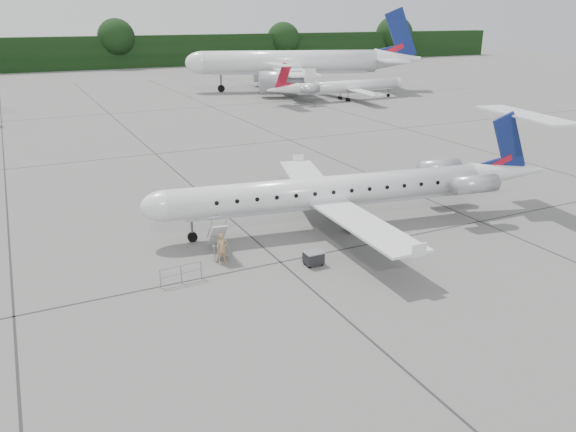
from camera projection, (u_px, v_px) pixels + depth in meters
name	position (u px, v px, depth m)	size (l,w,h in m)	color
ground	(408.00, 260.00, 31.81)	(320.00, 320.00, 0.00)	slate
treeline	(86.00, 53.00, 140.16)	(260.00, 4.00, 8.00)	black
main_regional_jet	(331.00, 176.00, 35.65)	(26.58, 19.14, 6.82)	silver
airstair	(218.00, 236.00, 32.30)	(0.85, 2.49, 2.14)	silver
passenger	(222.00, 248.00, 31.11)	(0.65, 0.43, 1.78)	#9C7F55
safety_railing	(181.00, 274.00, 28.89)	(2.20, 0.08, 1.00)	gray
baggage_cart	(314.00, 258.00, 31.02)	(0.99, 0.80, 0.86)	black
bg_narrowbody	(290.00, 50.00, 99.50)	(39.50, 28.44, 14.18)	silver
bg_regional_right	(349.00, 80.00, 89.95)	(23.99, 17.27, 6.29)	silver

